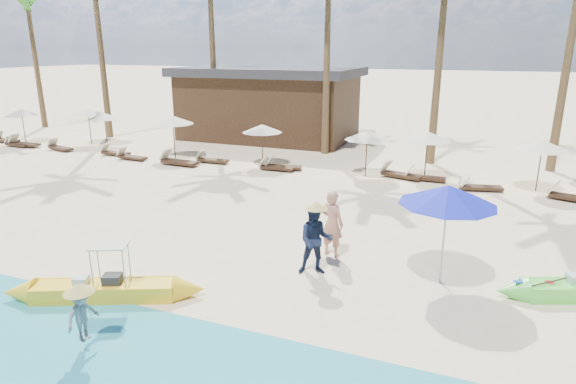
% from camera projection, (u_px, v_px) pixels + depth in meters
% --- Properties ---
extents(ground, '(240.00, 240.00, 0.00)m').
position_uv_depth(ground, '(284.00, 276.00, 11.95)').
color(ground, beige).
rests_on(ground, ground).
extents(yellow_canoe, '(4.73, 2.32, 1.30)m').
position_uv_depth(yellow_canoe, '(105.00, 290.00, 10.83)').
color(yellow_canoe, yellow).
rests_on(yellow_canoe, ground).
extents(tourist, '(0.76, 0.60, 1.84)m').
position_uv_depth(tourist, '(332.00, 224.00, 12.91)').
color(tourist, tan).
rests_on(tourist, ground).
extents(vendor_green, '(1.04, 0.92, 1.77)m').
position_uv_depth(vendor_green, '(316.00, 240.00, 11.87)').
color(vendor_green, '#151F3A').
rests_on(vendor_green, ground).
extents(vendor_yellow, '(0.47, 0.72, 1.04)m').
position_uv_depth(vendor_yellow, '(82.00, 315.00, 8.91)').
color(vendor_yellow, gray).
rests_on(vendor_yellow, ground).
extents(blue_umbrella, '(2.26, 2.26, 2.43)m').
position_uv_depth(blue_umbrella, '(448.00, 195.00, 11.06)').
color(blue_umbrella, '#99999E').
rests_on(blue_umbrella, ground).
extents(resort_parasol_0, '(1.95, 1.95, 2.00)m').
position_uv_depth(resort_parasol_0, '(21.00, 112.00, 28.19)').
color(resort_parasol_0, '#3B2818').
rests_on(resort_parasol_0, ground).
extents(lounger_0_left, '(1.84, 0.71, 0.61)m').
position_uv_depth(lounger_0_left, '(5.00, 139.00, 28.68)').
color(lounger_0_left, '#3B2818').
rests_on(lounger_0_left, ground).
extents(lounger_0_right, '(1.89, 0.65, 0.63)m').
position_uv_depth(lounger_0_right, '(23.00, 143.00, 27.47)').
color(lounger_0_right, '#3B2818').
rests_on(lounger_0_right, ground).
extents(resort_parasol_1, '(2.03, 2.03, 2.09)m').
position_uv_depth(resort_parasol_1, '(88.00, 112.00, 27.83)').
color(resort_parasol_1, '#3B2818').
rests_on(resort_parasol_1, ground).
extents(lounger_1_left, '(1.63, 0.56, 0.55)m').
position_uv_depth(lounger_1_left, '(17.00, 144.00, 27.47)').
color(lounger_1_left, '#3B2818').
rests_on(lounger_1_left, ground).
extents(lounger_1_right, '(1.76, 0.85, 0.57)m').
position_uv_depth(lounger_1_right, '(59.00, 147.00, 26.52)').
color(lounger_1_right, '#3B2818').
rests_on(lounger_1_right, ground).
extents(resort_parasol_2, '(1.80, 1.80, 1.86)m').
position_uv_depth(resort_parasol_2, '(104.00, 116.00, 27.62)').
color(resort_parasol_2, '#3B2818').
rests_on(resort_parasol_2, ground).
extents(lounger_2_left, '(1.62, 0.52, 0.55)m').
position_uv_depth(lounger_2_left, '(114.00, 152.00, 25.27)').
color(lounger_2_left, '#3B2818').
rests_on(lounger_2_left, ground).
extents(resort_parasol_3, '(2.11, 2.11, 2.17)m').
position_uv_depth(resort_parasol_3, '(173.00, 120.00, 24.21)').
color(resort_parasol_3, '#3B2818').
rests_on(resort_parasol_3, ground).
extents(lounger_3_left, '(1.66, 0.61, 0.56)m').
position_uv_depth(lounger_3_left, '(131.00, 156.00, 24.31)').
color(lounger_3_left, '#3B2818').
rests_on(lounger_3_left, ground).
extents(lounger_3_right, '(1.98, 0.68, 0.66)m').
position_uv_depth(lounger_3_right, '(177.00, 161.00, 23.17)').
color(lounger_3_right, '#3B2818').
rests_on(lounger_3_right, ground).
extents(resort_parasol_4, '(1.92, 1.92, 1.97)m').
position_uv_depth(resort_parasol_4, '(262.00, 128.00, 22.73)').
color(resort_parasol_4, '#3B2818').
rests_on(resort_parasol_4, ground).
extents(lounger_4_left, '(1.64, 0.54, 0.55)m').
position_uv_depth(lounger_4_left, '(211.00, 159.00, 23.64)').
color(lounger_4_left, '#3B2818').
rests_on(lounger_4_left, ground).
extents(lounger_4_right, '(1.66, 0.57, 0.56)m').
position_uv_depth(lounger_4_right, '(275.00, 167.00, 22.17)').
color(lounger_4_right, '#3B2818').
rests_on(lounger_4_right, ground).
extents(resort_parasol_5, '(1.96, 1.96, 2.01)m').
position_uv_depth(resort_parasol_5, '(367.00, 135.00, 20.72)').
color(resort_parasol_5, '#3B2818').
rests_on(resort_parasol_5, ground).
extents(lounger_5_left, '(1.73, 0.80, 0.57)m').
position_uv_depth(lounger_5_left, '(282.00, 166.00, 22.34)').
color(lounger_5_left, '#3B2818').
rests_on(lounger_5_left, ground).
extents(resort_parasol_6, '(1.99, 1.99, 2.05)m').
position_uv_depth(resort_parasol_6, '(428.00, 136.00, 20.35)').
color(resort_parasol_6, '#3B2818').
rests_on(resort_parasol_6, ground).
extents(lounger_6_left, '(1.93, 1.04, 0.63)m').
position_uv_depth(lounger_6_left, '(399.00, 173.00, 20.88)').
color(lounger_6_left, '#3B2818').
rests_on(lounger_6_left, ground).
extents(lounger_6_right, '(1.70, 0.55, 0.57)m').
position_uv_depth(lounger_6_right, '(423.00, 176.00, 20.47)').
color(lounger_6_right, '#3B2818').
rests_on(lounger_6_right, ground).
extents(resort_parasol_7, '(1.98, 1.98, 2.04)m').
position_uv_depth(resort_parasol_7, '(543.00, 145.00, 18.52)').
color(resort_parasol_7, '#3B2818').
rests_on(resort_parasol_7, ground).
extents(lounger_7_left, '(1.73, 0.89, 0.56)m').
position_uv_depth(lounger_7_left, '(478.00, 186.00, 19.03)').
color(lounger_7_left, '#3B2818').
rests_on(lounger_7_left, ground).
extents(lounger_7_right, '(1.83, 1.02, 0.59)m').
position_uv_depth(lounger_7_right, '(571.00, 196.00, 17.75)').
color(lounger_7_right, '#3B2818').
rests_on(lounger_7_right, ground).
extents(palm_0, '(2.08, 2.08, 9.90)m').
position_uv_depth(palm_0, '(28.00, 6.00, 32.02)').
color(palm_0, brown).
rests_on(palm_0, ground).
extents(pavilion_west, '(10.80, 6.60, 4.30)m').
position_uv_depth(pavilion_west, '(269.00, 103.00, 29.71)').
color(pavilion_west, '#3B2818').
rests_on(pavilion_west, ground).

